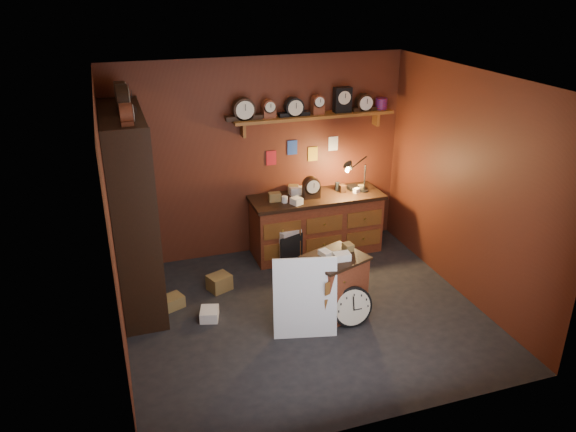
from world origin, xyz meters
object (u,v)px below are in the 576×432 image
(low_cabinet, at_px, (334,283))
(big_round_clock, at_px, (352,307))
(workbench, at_px, (316,221))
(shelving_unit, at_px, (129,203))

(low_cabinet, height_order, big_round_clock, low_cabinet)
(big_round_clock, bearing_deg, workbench, 81.64)
(shelving_unit, xyz_separation_m, big_round_clock, (2.22, -1.33, -1.02))
(workbench, relative_size, low_cabinet, 2.23)
(workbench, height_order, big_round_clock, workbench)
(shelving_unit, xyz_separation_m, workbench, (2.49, 0.49, -0.78))
(shelving_unit, height_order, workbench, shelving_unit)
(low_cabinet, xyz_separation_m, big_round_clock, (0.10, -0.28, -0.17))
(shelving_unit, distance_m, low_cabinet, 2.52)
(workbench, bearing_deg, low_cabinet, -103.42)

